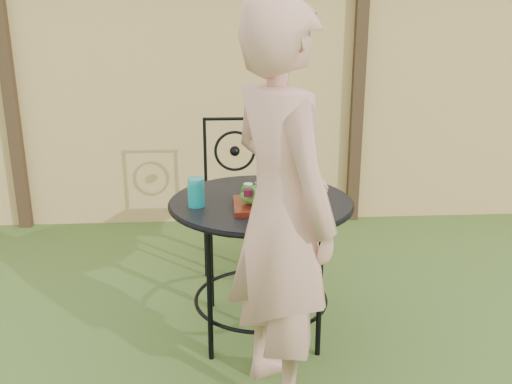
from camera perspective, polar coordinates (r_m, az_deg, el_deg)
fence at (r=4.43m, az=-6.82°, el=8.77°), size 8.00×0.12×1.90m
patio_table at (r=2.88m, az=0.51°, el=-3.41°), size 0.92×0.92×0.72m
patio_chair at (r=3.76m, az=-2.03°, el=0.36°), size 0.46×0.46×0.95m
diner at (r=2.30m, az=2.58°, el=-2.03°), size 0.63×0.73×1.69m
salad_plate at (r=2.72m, az=0.62°, el=-1.34°), size 0.27×0.27×0.02m
salad at (r=2.70m, az=0.63°, el=-0.30°), size 0.21×0.21×0.08m
fork at (r=2.66m, az=0.85°, el=2.37°), size 0.01×0.01×0.18m
drinking_glass at (r=2.73m, az=-6.02°, el=-0.03°), size 0.08×0.08×0.14m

